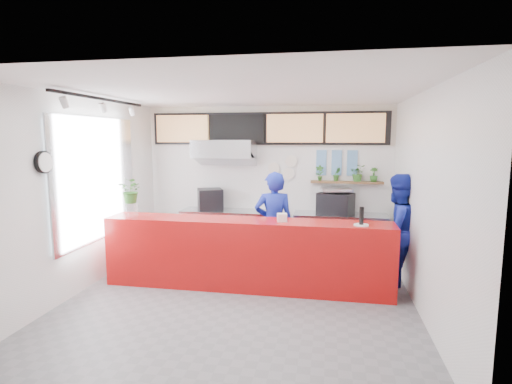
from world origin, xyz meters
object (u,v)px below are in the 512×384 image
Objects in this scene: espresso_machine at (336,203)px; staff_right at (396,230)px; service_counter at (246,254)px; pepper_mill at (362,216)px; staff_center at (274,225)px; panini_oven at (210,199)px.

espresso_machine is 0.35× the size of staff_right.
service_counter is 7.08× the size of espresso_machine.
espresso_machine is at bearing 100.07° from pepper_mill.
service_counter is at bearing -16.08° from staff_right.
staff_center is 7.00× the size of pepper_mill.
staff_right is (3.47, -1.21, -0.21)m from panini_oven.
pepper_mill reaches higher than panini_oven.
espresso_machine reaches higher than service_counter.
staff_center is 1.99m from staff_right.
service_counter is at bearing -106.61° from espresso_machine.
service_counter is 17.42× the size of pepper_mill.
staff_center reaches higher than service_counter.
staff_center is at bearing 152.80° from pepper_mill.
staff_center reaches higher than staff_right.
panini_oven is 3.68m from staff_right.
staff_center is at bearing 60.28° from service_counter.
espresso_machine is at bearing 52.20° from service_counter.
staff_center reaches higher than panini_oven.
pepper_mill is (0.34, -1.90, 0.14)m from espresso_machine.
staff_center is at bearing -30.91° from staff_right.
pepper_mill is at bearing -3.15° from service_counter.
service_counter is 2.34m from espresso_machine.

